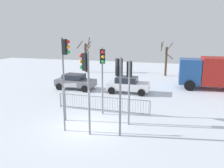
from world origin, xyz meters
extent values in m
plane|color=silver|center=(0.00, 0.00, 0.00)|extent=(60.00, 60.00, 0.00)
cylinder|color=slate|center=(2.25, 1.11, 1.95)|extent=(0.11, 0.11, 3.91)
cube|color=black|center=(2.21, 1.27, 3.36)|extent=(0.36, 0.29, 0.90)
sphere|color=red|center=(2.15, 1.52, 3.66)|extent=(0.20, 0.20, 0.20)
sphere|color=orange|center=(2.15, 1.52, 3.36)|extent=(0.20, 0.20, 0.20)
sphere|color=green|center=(2.15, 1.52, 3.06)|extent=(0.20, 0.20, 0.20)
cylinder|color=slate|center=(2.12, -0.47, 2.12)|extent=(0.11, 0.11, 4.25)
cube|color=black|center=(2.01, -0.35, 3.70)|extent=(0.39, 0.38, 0.90)
sphere|color=red|center=(1.85, -0.16, 4.00)|extent=(0.20, 0.20, 0.20)
sphere|color=orange|center=(1.85, -0.16, 3.70)|extent=(0.20, 0.20, 0.20)
sphere|color=green|center=(1.85, -0.16, 3.40)|extent=(0.20, 0.20, 0.20)
cylinder|color=slate|center=(-1.73, 0.66, 2.58)|extent=(0.11, 0.11, 5.16)
cube|color=black|center=(-1.56, 0.65, 4.61)|extent=(0.23, 0.33, 0.90)
sphere|color=red|center=(-1.31, 0.64, 4.91)|extent=(0.20, 0.20, 0.20)
sphere|color=orange|center=(-1.31, 0.64, 4.61)|extent=(0.20, 0.20, 0.20)
sphere|color=green|center=(-1.31, 0.64, 4.31)|extent=(0.20, 0.20, 0.20)
cylinder|color=slate|center=(0.16, 2.40, 2.25)|extent=(0.11, 0.11, 4.49)
cube|color=black|center=(0.24, 2.25, 3.94)|extent=(0.38, 0.34, 0.90)
sphere|color=red|center=(0.34, 2.02, 4.24)|extent=(0.20, 0.20, 0.20)
sphere|color=orange|center=(0.34, 2.02, 3.94)|extent=(0.20, 0.20, 0.20)
sphere|color=green|center=(0.34, 2.02, 3.64)|extent=(0.20, 0.20, 0.20)
cylinder|color=slate|center=(0.50, -0.82, 2.27)|extent=(0.11, 0.11, 4.53)
cube|color=black|center=(0.34, -0.79, 3.98)|extent=(0.26, 0.35, 0.90)
sphere|color=red|center=(0.09, -0.76, 4.28)|extent=(0.20, 0.20, 0.20)
sphere|color=orange|center=(0.09, -0.76, 3.98)|extent=(0.20, 0.20, 0.20)
sphere|color=green|center=(0.09, -0.76, 3.68)|extent=(0.20, 0.20, 0.20)
cylinder|color=slate|center=(-1.03, -0.77, 1.50)|extent=(0.09, 0.09, 3.00)
cube|color=white|center=(-0.65, -0.66, 2.65)|extent=(0.68, 0.23, 0.22)
cube|color=slate|center=(0.00, 2.89, 1.05)|extent=(6.61, 0.05, 0.04)
cube|color=slate|center=(0.00, 2.89, 0.12)|extent=(6.61, 0.05, 0.04)
cylinder|color=slate|center=(-3.22, 2.89, 0.53)|extent=(0.02, 0.02, 1.05)
cylinder|color=slate|center=(-3.04, 2.89, 0.53)|extent=(0.02, 0.02, 1.05)
cylinder|color=slate|center=(-2.86, 2.89, 0.53)|extent=(0.02, 0.02, 1.05)
cylinder|color=slate|center=(-2.68, 2.89, 0.53)|extent=(0.02, 0.02, 1.05)
cylinder|color=slate|center=(-2.50, 2.89, 0.53)|extent=(0.02, 0.02, 1.05)
cylinder|color=slate|center=(-2.32, 2.89, 0.53)|extent=(0.02, 0.02, 1.05)
cylinder|color=slate|center=(-2.14, 2.89, 0.53)|extent=(0.02, 0.02, 1.05)
cylinder|color=slate|center=(-1.97, 2.89, 0.53)|extent=(0.02, 0.02, 1.05)
cylinder|color=slate|center=(-1.79, 2.89, 0.53)|extent=(0.02, 0.02, 1.05)
cylinder|color=slate|center=(-1.61, 2.89, 0.53)|extent=(0.02, 0.02, 1.05)
cylinder|color=slate|center=(-1.43, 2.89, 0.53)|extent=(0.02, 0.02, 1.05)
cylinder|color=slate|center=(-1.25, 2.89, 0.53)|extent=(0.02, 0.02, 1.05)
cylinder|color=slate|center=(-1.07, 2.89, 0.53)|extent=(0.02, 0.02, 1.05)
cylinder|color=slate|center=(-0.89, 2.89, 0.53)|extent=(0.02, 0.02, 1.05)
cylinder|color=slate|center=(-0.71, 2.89, 0.53)|extent=(0.02, 0.02, 1.05)
cylinder|color=slate|center=(-0.54, 2.89, 0.53)|extent=(0.02, 0.02, 1.05)
cylinder|color=slate|center=(-0.36, 2.89, 0.53)|extent=(0.02, 0.02, 1.05)
cylinder|color=slate|center=(-0.18, 2.89, 0.53)|extent=(0.02, 0.02, 1.05)
cylinder|color=slate|center=(0.00, 2.89, 0.53)|extent=(0.02, 0.02, 1.05)
cylinder|color=slate|center=(0.18, 2.89, 0.53)|extent=(0.02, 0.02, 1.05)
cylinder|color=slate|center=(0.36, 2.89, 0.53)|extent=(0.02, 0.02, 1.05)
cylinder|color=slate|center=(0.54, 2.89, 0.53)|extent=(0.02, 0.02, 1.05)
cylinder|color=slate|center=(0.71, 2.89, 0.53)|extent=(0.02, 0.02, 1.05)
cylinder|color=slate|center=(0.89, 2.89, 0.53)|extent=(0.02, 0.02, 1.05)
cylinder|color=slate|center=(1.07, 2.89, 0.53)|extent=(0.02, 0.02, 1.05)
cylinder|color=slate|center=(1.25, 2.89, 0.53)|extent=(0.02, 0.02, 1.05)
cylinder|color=slate|center=(1.43, 2.89, 0.53)|extent=(0.02, 0.02, 1.05)
cylinder|color=slate|center=(1.61, 2.89, 0.53)|extent=(0.02, 0.02, 1.05)
cylinder|color=slate|center=(1.79, 2.89, 0.53)|extent=(0.02, 0.02, 1.05)
cylinder|color=slate|center=(1.97, 2.89, 0.53)|extent=(0.02, 0.02, 1.05)
cylinder|color=slate|center=(2.14, 2.89, 0.53)|extent=(0.02, 0.02, 1.05)
cylinder|color=slate|center=(2.32, 2.89, 0.53)|extent=(0.02, 0.02, 1.05)
cylinder|color=slate|center=(2.50, 2.89, 0.53)|extent=(0.02, 0.02, 1.05)
cylinder|color=slate|center=(2.68, 2.89, 0.53)|extent=(0.02, 0.02, 1.05)
cylinder|color=slate|center=(2.86, 2.89, 0.53)|extent=(0.02, 0.02, 1.05)
cylinder|color=slate|center=(3.04, 2.89, 0.53)|extent=(0.02, 0.02, 1.05)
cylinder|color=slate|center=(3.22, 2.89, 0.53)|extent=(0.02, 0.02, 1.05)
cylinder|color=slate|center=(-3.31, 2.89, 0.53)|extent=(0.06, 0.06, 1.05)
cylinder|color=slate|center=(3.31, 2.89, 0.53)|extent=(0.06, 0.06, 1.05)
cube|color=silver|center=(0.63, 8.38, 0.65)|extent=(3.82, 1.75, 0.65)
cube|color=#1E232D|center=(0.48, 8.38, 1.20)|extent=(1.92, 1.52, 0.55)
cylinder|color=black|center=(1.97, 9.25, 0.32)|extent=(0.64, 0.23, 0.64)
cylinder|color=black|center=(1.99, 7.55, 0.32)|extent=(0.64, 0.23, 0.64)
cylinder|color=black|center=(-0.73, 9.21, 0.32)|extent=(0.64, 0.23, 0.64)
cylinder|color=black|center=(-0.71, 7.51, 0.32)|extent=(0.64, 0.23, 0.64)
cube|color=slate|center=(-4.60, 8.31, 0.65)|extent=(3.86, 1.85, 0.65)
cube|color=#1E232D|center=(-4.75, 8.32, 1.20)|extent=(1.96, 1.57, 0.55)
cylinder|color=black|center=(-3.22, 9.11, 0.32)|extent=(0.65, 0.24, 0.64)
cylinder|color=black|center=(-3.28, 7.41, 0.32)|extent=(0.65, 0.24, 0.64)
cylinder|color=black|center=(-5.92, 9.22, 0.32)|extent=(0.65, 0.24, 0.64)
cylinder|color=black|center=(-5.98, 7.52, 0.32)|extent=(0.65, 0.24, 0.64)
cube|color=navy|center=(6.03, 11.96, 1.70)|extent=(2.07, 2.36, 2.40)
cylinder|color=black|center=(6.06, 10.76, 0.50)|extent=(1.01, 0.33, 1.00)
cylinder|color=black|center=(5.99, 13.16, 0.50)|extent=(1.01, 0.33, 1.00)
cylinder|color=#473828|center=(-7.41, 17.62, 1.96)|extent=(0.33, 0.33, 3.93)
cylinder|color=#473828|center=(-8.25, 17.67, 3.76)|extent=(0.21, 1.75, 1.01)
cylinder|color=#473828|center=(-7.06, 17.92, 4.03)|extent=(0.74, 0.85, 1.45)
cylinder|color=#473828|center=(-7.38, 18.13, 2.95)|extent=(1.12, 0.18, 1.60)
cylinder|color=#473828|center=(-7.33, 18.20, 3.71)|extent=(1.24, 0.28, 0.98)
cylinder|color=#473828|center=(3.38, 17.91, 1.83)|extent=(0.28, 0.28, 3.66)
cylinder|color=#473828|center=(2.81, 17.99, 3.72)|extent=(0.27, 1.23, 1.16)
cylinder|color=#473828|center=(3.73, 17.44, 2.60)|extent=(1.04, 0.80, 0.91)
cylinder|color=#473828|center=(3.79, 18.19, 3.74)|extent=(0.68, 0.93, 0.93)
cylinder|color=#473828|center=(2.75, 17.84, 3.72)|extent=(0.24, 1.34, 0.91)
camera|label=1|loc=(4.94, -11.62, 5.48)|focal=36.74mm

